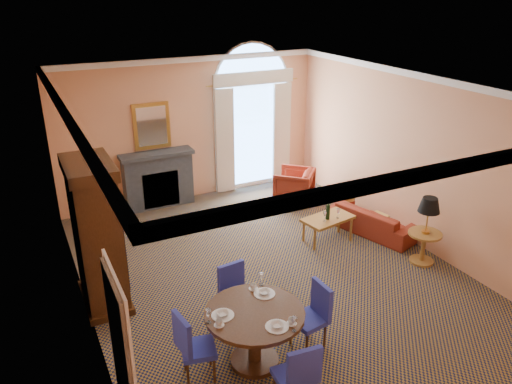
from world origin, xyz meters
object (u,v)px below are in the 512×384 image
sofa (373,220)px  dining_table (255,326)px  armoire (97,238)px  side_table (427,222)px  coffee_table (328,219)px  armchair (294,186)px

sofa → dining_table: bearing=104.7°
armoire → side_table: (5.32, -1.33, -0.33)m
armoire → coffee_table: size_ratio=2.18×
armoire → coffee_table: armoire is taller
dining_table → armoire: bearing=122.7°
armchair → sofa: bearing=60.8°
sofa → armchair: 2.13m
armoire → dining_table: 2.80m
sofa → armchair: (-0.63, 2.03, 0.12)m
dining_table → sofa: size_ratio=0.71×
side_table → sofa: bearing=92.1°
sofa → side_table: 1.44m
armchair → side_table: size_ratio=0.68×
armoire → side_table: armoire is taller
coffee_table → sofa: bearing=-14.9°
dining_table → armchair: dining_table is taller
coffee_table → side_table: side_table is taller
sofa → coffee_table: size_ratio=1.70×
armoire → coffee_table: 4.29m
coffee_table → side_table: 1.81m
armoire → coffee_table: bearing=1.2°
side_table → armchair: bearing=101.4°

